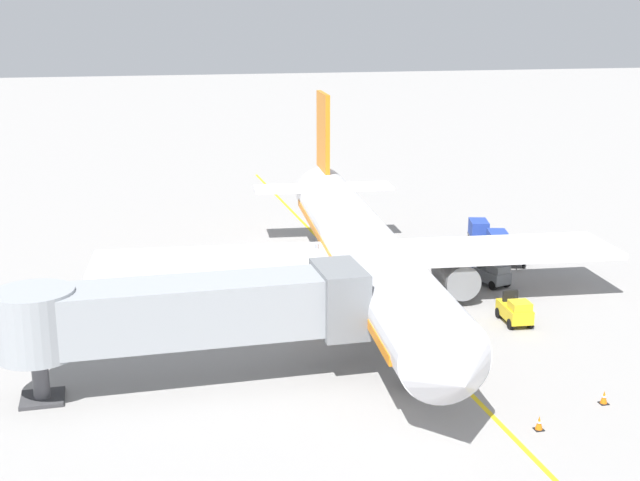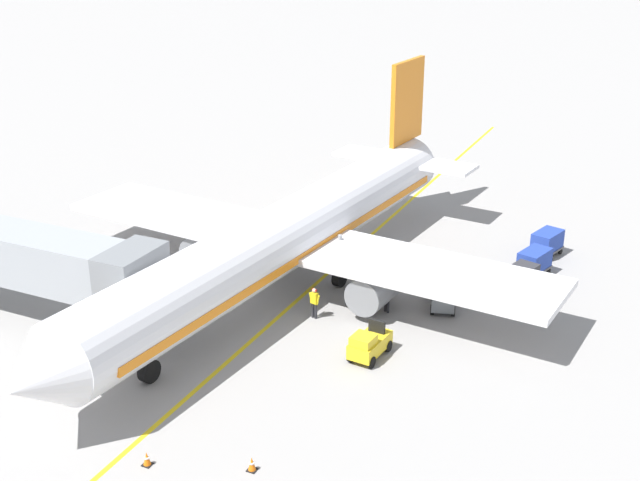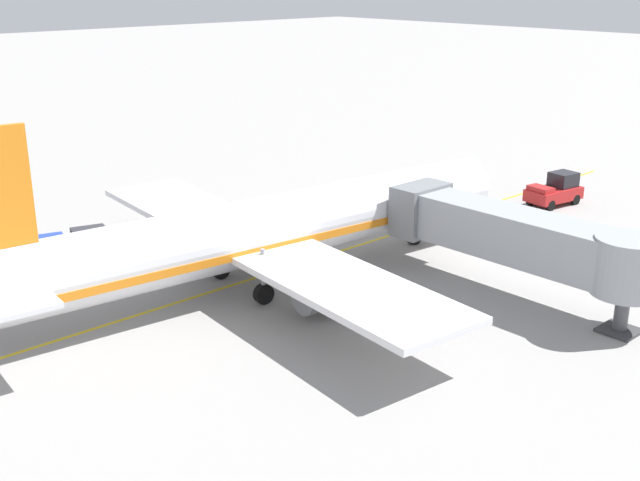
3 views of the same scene
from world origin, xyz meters
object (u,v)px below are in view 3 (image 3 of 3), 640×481
baggage_tug_trailing (167,241)px  ground_crew_loader (211,241)px  baggage_tug_lead (262,226)px  safety_cone_nose_right (422,213)px  jet_bridge (517,236)px  safety_cone_nose_left (390,196)px  pushback_tractor (555,190)px  ground_crew_wing_walker (271,245)px  baggage_cart_front (89,237)px  safety_cone_wing_tip (371,206)px  parked_airliner (266,231)px  baggage_cart_second_in_train (47,246)px

baggage_tug_trailing → ground_crew_loader: bearing=32.7°
baggage_tug_lead → safety_cone_nose_right: bearing=67.8°
jet_bridge → safety_cone_nose_left: 20.24m
pushback_tractor → safety_cone_nose_right: (-4.64, -10.07, -0.81)m
pushback_tractor → safety_cone_nose_left: pushback_tractor is taller
jet_bridge → ground_crew_wing_walker: (-13.44, -6.17, -2.50)m
baggage_cart_front → safety_cone_wing_tip: baggage_cart_front is taller
parked_airliner → jet_bridge: (10.56, 8.82, 0.27)m
safety_cone_nose_left → baggage_cart_front: bearing=-101.6°
jet_bridge → safety_cone_wing_tip: bearing=160.0°
safety_cone_nose_left → safety_cone_wing_tip: size_ratio=1.00×
parked_airliner → safety_cone_wing_tip: (-6.18, 14.92, -2.90)m
baggage_cart_second_in_train → ground_crew_loader: size_ratio=1.76×
baggage_cart_front → safety_cone_nose_right: baggage_cart_front is taller
safety_cone_wing_tip → safety_cone_nose_left: bearing=107.0°
baggage_cart_second_in_train → ground_crew_loader: bearing=53.0°
baggage_tug_lead → safety_cone_wing_tip: size_ratio=4.41×
baggage_tug_trailing → ground_crew_wing_walker: ground_crew_wing_walker is taller
baggage_cart_second_in_train → pushback_tractor: bearing=67.2°
jet_bridge → safety_cone_wing_tip: size_ratio=26.71×
parked_airliner → pushback_tractor: parked_airliner is taller
safety_cone_nose_left → safety_cone_nose_right: size_ratio=1.00×
pushback_tractor → baggage_cart_second_in_train: (-14.31, -34.05, -0.15)m
baggage_cart_front → baggage_cart_second_in_train: size_ratio=1.00×
safety_cone_nose_right → safety_cone_wing_tip: bearing=-159.1°
baggage_cart_second_in_train → safety_cone_nose_left: bearing=79.2°
baggage_tug_trailing → safety_cone_nose_left: (1.45, 19.35, -0.42)m
jet_bridge → baggage_cart_front: size_ratio=5.29×
parked_airliner → safety_cone_nose_left: size_ratio=63.31×
baggage_cart_front → jet_bridge: bearing=31.5°
ground_crew_wing_walker → safety_cone_nose_right: size_ratio=2.86×
baggage_tug_trailing → ground_crew_loader: ground_crew_loader is taller
jet_bridge → safety_cone_wing_tip: jet_bridge is taller
baggage_tug_lead → safety_cone_nose_left: (-0.18, 12.92, -0.42)m
baggage_tug_lead → safety_cone_wing_tip: baggage_tug_lead is taller
baggage_tug_lead → pushback_tractor: bearing=66.6°
pushback_tractor → safety_cone_wing_tip: size_ratio=7.90×
baggage_cart_second_in_train → safety_cone_nose_right: baggage_cart_second_in_train is taller
ground_crew_loader → safety_cone_wing_tip: ground_crew_loader is taller
baggage_tug_trailing → safety_cone_nose_right: bearing=70.6°
baggage_cart_front → ground_crew_wing_walker: ground_crew_wing_walker is taller
parked_airliner → ground_crew_loader: bearing=176.3°
jet_bridge → safety_cone_nose_right: size_ratio=26.71×
jet_bridge → ground_crew_wing_walker: jet_bridge is taller
jet_bridge → safety_cone_nose_right: (-12.96, 7.55, -3.17)m
baggage_tug_trailing → pushback_tractor: bearing=68.6°
pushback_tractor → safety_cone_nose_left: (-9.39, -8.35, -0.81)m
baggage_tug_trailing → baggage_cart_second_in_train: size_ratio=0.92×
ground_crew_wing_walker → baggage_tug_lead: bearing=148.4°
baggage_tug_lead → safety_cone_nose_left: baggage_tug_lead is taller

